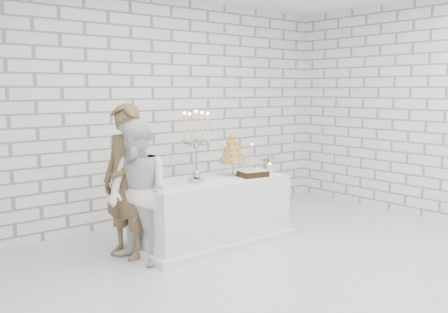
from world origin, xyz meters
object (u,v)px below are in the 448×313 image
groom (126,181)px  bride (138,193)px  cake_table (211,211)px  candelabra (196,146)px  croquembouche (232,154)px

groom → bride: size_ratio=1.10×
cake_table → candelabra: bearing=-167.5°
croquembouche → cake_table: bearing=-171.2°
candelabra → bride: bearing=-176.2°
cake_table → bride: bride is taller
groom → croquembouche: bearing=69.7°
cake_table → groom: bearing=170.9°
candelabra → croquembouche: size_ratio=1.57×
groom → cake_table: bearing=64.9°
croquembouche → bride: bearing=-173.3°
cake_table → groom: 1.12m
groom → bride: (-0.01, -0.27, -0.08)m
cake_table → bride: bearing=-174.0°
cake_table → bride: (-1.03, -0.11, 0.37)m
groom → bride: bearing=-17.9°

